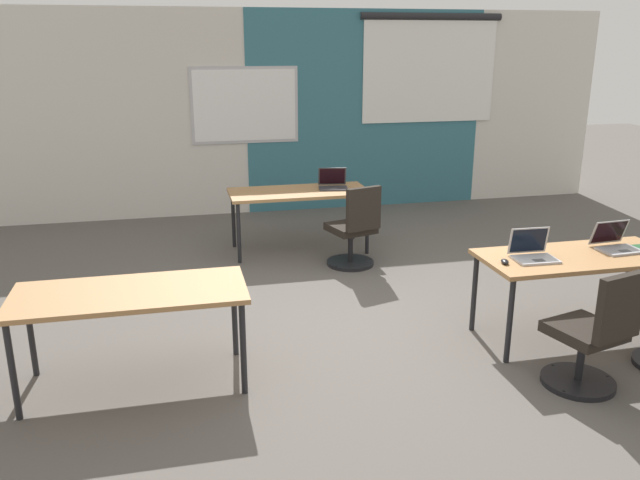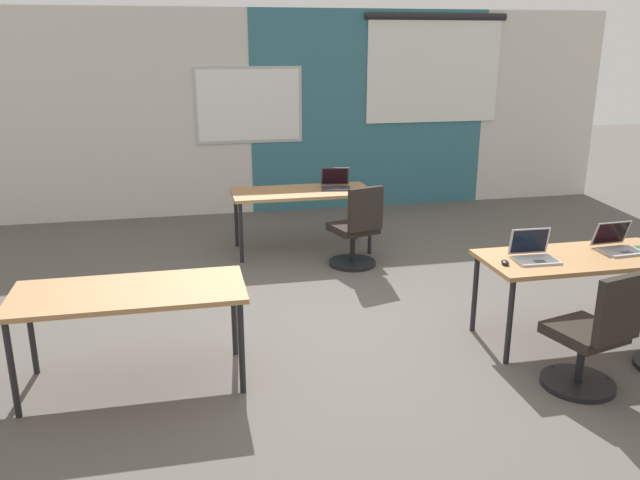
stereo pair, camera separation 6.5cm
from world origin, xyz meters
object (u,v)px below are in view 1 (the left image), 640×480
(laptop_near_right_inner, at_px, (533,253))
(mouse_near_right_inner, at_px, (505,262))
(desk_near_left, at_px, (130,299))
(chair_near_right_inner, at_px, (592,340))
(laptop_near_right_end, at_px, (616,244))
(desk_far_center, at_px, (299,196))
(laptop_far_right, at_px, (333,184))
(desk_near_right, at_px, (578,262))
(chair_far_right, at_px, (354,233))

(laptop_near_right_inner, relative_size, mouse_near_right_inner, 3.07)
(desk_near_left, distance_m, chair_near_right_inner, 3.23)
(laptop_near_right_end, bearing_deg, laptop_near_right_inner, -179.51)
(desk_far_center, relative_size, mouse_near_right_inner, 14.45)
(desk_far_center, bearing_deg, desk_near_left, -122.01)
(laptop_near_right_end, xyz_separation_m, laptop_far_right, (-1.72, 2.78, 0.00))
(desk_near_right, bearing_deg, laptop_near_right_inner, -179.69)
(desk_near_right, height_order, desk_far_center, same)
(desk_near_right, height_order, laptop_near_right_inner, laptop_near_right_inner)
(laptop_near_right_inner, bearing_deg, laptop_far_right, 110.04)
(desk_near_right, distance_m, mouse_near_right_inner, 0.70)
(desk_near_right, xyz_separation_m, mouse_near_right_inner, (-0.69, -0.06, 0.08))
(desk_far_center, xyz_separation_m, chair_far_right, (0.47, -0.70, -0.28))
(desk_near_left, xyz_separation_m, chair_far_right, (2.22, 2.10, -0.28))
(desk_near_right, bearing_deg, chair_near_right_inner, -115.82)
(desk_far_center, bearing_deg, desk_near_right, -57.99)
(desk_near_left, bearing_deg, laptop_near_right_inner, -0.04)
(laptop_near_right_end, height_order, mouse_near_right_inner, laptop_near_right_end)
(laptop_far_right, bearing_deg, chair_near_right_inner, -66.02)
(desk_far_center, relative_size, laptop_near_right_end, 4.57)
(chair_far_right, height_order, chair_near_right_inner, same)
(desk_near_left, distance_m, desk_far_center, 3.30)
(desk_far_center, xyz_separation_m, mouse_near_right_inner, (1.06, -2.86, 0.08))
(mouse_near_right_inner, xyz_separation_m, chair_near_right_inner, (0.31, -0.73, -0.36))
(laptop_near_right_end, xyz_separation_m, chair_far_right, (-1.66, 2.04, -0.39))
(desk_near_left, xyz_separation_m, laptop_far_right, (2.16, 2.84, 0.11))
(chair_far_right, bearing_deg, desk_near_right, 105.34)
(desk_near_left, bearing_deg, mouse_near_right_inner, -1.29)
(desk_near_right, bearing_deg, laptop_near_right_end, 8.82)
(laptop_near_right_inner, relative_size, chair_near_right_inner, 0.37)
(desk_near_right, xyz_separation_m, desk_far_center, (-1.75, 2.80, 0.00))
(chair_far_right, bearing_deg, chair_near_right_inner, 91.24)
(laptop_near_right_end, relative_size, mouse_near_right_inner, 3.16)
(laptop_near_right_end, bearing_deg, desk_near_right, -175.10)
(laptop_near_right_end, height_order, chair_near_right_inner, laptop_near_right_end)
(laptop_near_right_end, distance_m, chair_far_right, 2.66)
(chair_near_right_inner, bearing_deg, laptop_near_right_end, -146.81)
(desk_near_left, xyz_separation_m, chair_near_right_inner, (3.12, -0.79, -0.28))
(desk_far_center, relative_size, chair_near_right_inner, 1.74)
(desk_near_right, bearing_deg, laptop_far_right, 115.21)
(laptop_near_right_end, bearing_deg, desk_near_left, 176.95)
(laptop_far_right, distance_m, mouse_near_right_inner, 2.98)
(desk_near_right, relative_size, desk_far_center, 1.00)
(laptop_near_right_inner, bearing_deg, desk_near_left, -177.96)
(laptop_near_right_end, height_order, laptop_far_right, laptop_far_right)
(chair_near_right_inner, bearing_deg, laptop_far_right, -90.08)
(desk_near_right, distance_m, chair_far_right, 2.48)
(laptop_near_right_inner, bearing_deg, desk_near_right, 2.40)
(laptop_far_right, relative_size, laptop_near_right_inner, 1.10)
(laptop_far_right, xyz_separation_m, chair_near_right_inner, (0.96, -3.63, -0.39))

